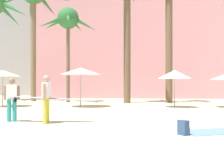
{
  "coord_description": "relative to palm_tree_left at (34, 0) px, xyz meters",
  "views": [
    {
      "loc": [
        0.86,
        -5.74,
        1.44
      ],
      "look_at": [
        -0.16,
        7.26,
        1.44
      ],
      "focal_mm": 45.39,
      "sensor_mm": 36.0,
      "label": 1
    }
  ],
  "objects": [
    {
      "name": "palm_tree_left",
      "position": [
        0.0,
        0.0,
        0.0
      ],
      "size": [
        6.72,
        6.29,
        10.31
      ],
      "color": "brown",
      "rests_on": "ground"
    },
    {
      "name": "palm_tree_far_right",
      "position": [
        3.26,
        -1.29,
        -2.17
      ],
      "size": [
        4.66,
        4.86,
        7.52
      ],
      "color": "brown",
      "rests_on": "ground"
    },
    {
      "name": "cafe_umbrella_3",
      "position": [
        0.14,
        -5.93,
        -6.4
      ],
      "size": [
        2.3,
        2.3,
        2.33
      ],
      "color": "gray",
      "rests_on": "ground"
    },
    {
      "name": "backpack",
      "position": [
        9.88,
        -15.23,
        -8.32
      ],
      "size": [
        0.34,
        0.35,
        0.42
      ],
      "rotation": [
        0.0,
        0.0,
        0.6
      ],
      "color": "navy",
      "rests_on": "ground"
    },
    {
      "name": "hotel_pink",
      "position": [
        9.79,
        10.72,
        -1.74
      ],
      "size": [
        23.0,
        11.67,
        13.57
      ],
      "primitive_type": "cube",
      "color": "pink",
      "rests_on": "ground"
    },
    {
      "name": "cafe_umbrella_2",
      "position": [
        10.98,
        -5.64,
        -6.49
      ],
      "size": [
        2.08,
        2.08,
        2.31
      ],
      "color": "gray",
      "rests_on": "ground"
    },
    {
      "name": "beach_towel",
      "position": [
        10.77,
        -14.65,
        -8.52
      ],
      "size": [
        2.03,
        1.63,
        0.01
      ],
      "primitive_type": "cube",
      "rotation": [
        0.0,
        0.0,
        0.36
      ],
      "color": "#6684E0",
      "rests_on": "ground"
    },
    {
      "name": "person_near_right",
      "position": [
        5.28,
        -13.08,
        -7.58
      ],
      "size": [
        3.19,
        0.85,
        1.77
      ],
      "rotation": [
        0.0,
        0.0,
        6.24
      ],
      "color": "gold",
      "rests_on": "ground"
    },
    {
      "name": "ground",
      "position": [
        7.63,
        -17.59,
        -8.53
      ],
      "size": [
        120.0,
        120.0,
        0.0
      ],
      "primitive_type": "plane",
      "color": "#C6B28C"
    },
    {
      "name": "person_mid_center",
      "position": [
        3.8,
        -12.8,
        -7.6
      ],
      "size": [
        0.6,
        0.33,
        1.68
      ],
      "rotation": [
        0.0,
        0.0,
        5.02
      ],
      "color": "teal",
      "rests_on": "ground"
    },
    {
      "name": "cafe_umbrella_4",
      "position": [
        5.12,
        -5.66,
        -6.27
      ],
      "size": [
        2.62,
        2.62,
        2.48
      ],
      "color": "gray",
      "rests_on": "ground"
    }
  ]
}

